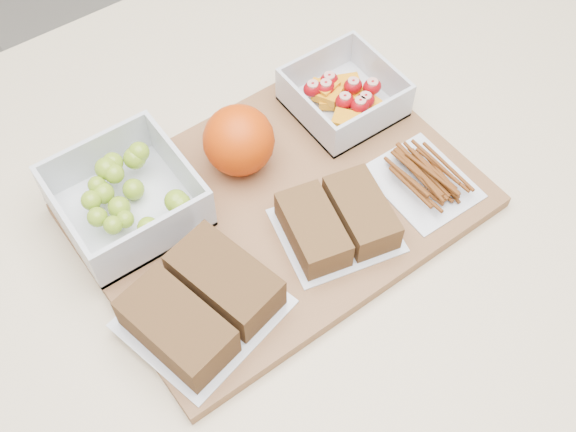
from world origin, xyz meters
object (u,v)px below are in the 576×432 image
cutting_board (279,205)px  orange (239,140)px  grape_container (127,197)px  sandwich_bag_left (201,304)px  sandwich_bag_center (337,221)px  fruit_container (343,96)px  pretzel_bag (424,176)px

cutting_board → orange: size_ratio=5.24×
grape_container → orange: (0.13, -0.01, 0.02)m
cutting_board → orange: orange is taller
sandwich_bag_left → sandwich_bag_center: (0.17, 0.00, -0.00)m
cutting_board → sandwich_bag_left: 0.16m
grape_container → fruit_container: 0.28m
cutting_board → fruit_container: (0.14, 0.07, 0.03)m
sandwich_bag_left → sandwich_bag_center: sandwich_bag_left is taller
cutting_board → grape_container: size_ratio=3.01×
grape_container → pretzel_bag: 0.33m
sandwich_bag_center → cutting_board: bearing=112.2°
cutting_board → pretzel_bag: 0.16m
cutting_board → orange: bearing=93.1°
sandwich_bag_center → orange: bearing=103.5°
grape_container → pretzel_bag: bearing=-28.8°
sandwich_bag_center → fruit_container: bearing=50.1°
orange → sandwich_bag_left: bearing=-134.2°
sandwich_bag_center → pretzel_bag: 0.12m
orange → sandwich_bag_left: (-0.14, -0.14, -0.02)m
orange → sandwich_bag_center: (0.03, -0.14, -0.02)m
fruit_container → sandwich_bag_center: (-0.12, -0.14, -0.00)m
cutting_board → grape_container: 0.17m
cutting_board → sandwich_bag_center: sandwich_bag_center is taller
cutting_board → grape_container: bearing=147.6°
sandwich_bag_center → sandwich_bag_left: bearing=-179.4°
orange → sandwich_bag_center: orange is taller
grape_container → sandwich_bag_left: grape_container is taller
cutting_board → fruit_container: 0.16m
fruit_container → orange: (-0.15, -0.00, 0.02)m
sandwich_bag_left → pretzel_bag: bearing=-0.6°
cutting_board → sandwich_bag_center: bearing=-69.0°
orange → pretzel_bag: size_ratio=0.70×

